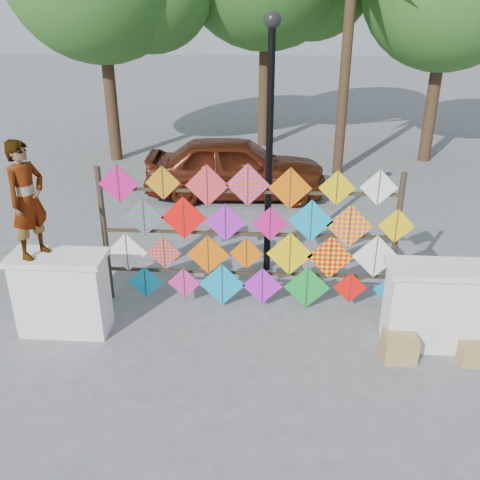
# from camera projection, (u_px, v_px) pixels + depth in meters

# --- Properties ---
(ground) EXTENTS (80.00, 80.00, 0.00)m
(ground) POSITION_uv_depth(u_px,v_px,m) (244.00, 329.00, 8.21)
(ground) COLOR gray
(ground) RESTS_ON ground
(parapet_left) EXTENTS (1.40, 0.65, 1.28)m
(parapet_left) POSITION_uv_depth(u_px,v_px,m) (62.00, 293.00, 7.92)
(parapet_left) COLOR white
(parapet_left) RESTS_ON ground
(parapet_right) EXTENTS (1.40, 0.65, 1.28)m
(parapet_right) POSITION_uv_depth(u_px,v_px,m) (433.00, 306.00, 7.60)
(parapet_right) COLOR white
(parapet_right) RESTS_ON ground
(kite_rack) EXTENTS (4.91, 0.24, 2.41)m
(kite_rack) POSITION_uv_depth(u_px,v_px,m) (254.00, 238.00, 8.36)
(kite_rack) COLOR #32281C
(kite_rack) RESTS_ON ground
(vendor_woman) EXTENTS (0.61, 0.72, 1.68)m
(vendor_woman) POSITION_uv_depth(u_px,v_px,m) (27.00, 200.00, 7.32)
(vendor_woman) COLOR #99999E
(vendor_woman) RESTS_ON parapet_left
(sedan) EXTENTS (4.55, 2.03, 1.52)m
(sedan) POSITION_uv_depth(u_px,v_px,m) (236.00, 167.00, 13.29)
(sedan) COLOR #4D1B0D
(sedan) RESTS_ON ground
(lamppost) EXTENTS (0.28, 0.28, 4.46)m
(lamppost) POSITION_uv_depth(u_px,v_px,m) (270.00, 126.00, 8.87)
(lamppost) COLOR black
(lamppost) RESTS_ON ground
(cardboard_box_near) EXTENTS (0.45, 0.40, 0.40)m
(cardboard_box_near) POSITION_uv_depth(u_px,v_px,m) (399.00, 347.00, 7.47)
(cardboard_box_near) COLOR #A4834F
(cardboard_box_near) RESTS_ON ground
(cardboard_box_far) EXTENTS (0.35, 0.32, 0.29)m
(cardboard_box_far) POSITION_uv_depth(u_px,v_px,m) (472.00, 353.00, 7.42)
(cardboard_box_far) COLOR #A4834F
(cardboard_box_far) RESTS_ON ground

